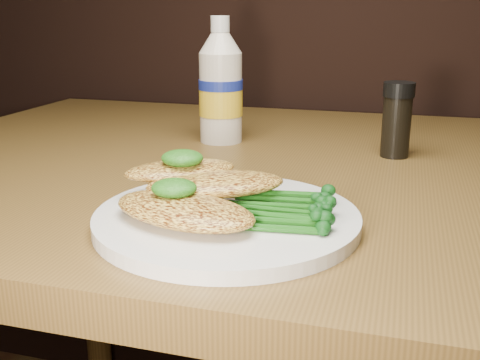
# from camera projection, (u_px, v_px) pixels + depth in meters

# --- Properties ---
(plate) EXTENTS (0.25, 0.25, 0.01)m
(plate) POSITION_uv_depth(u_px,v_px,m) (227.00, 219.00, 0.54)
(plate) COLOR white
(plate) RESTS_ON dining_table
(chicken_front) EXTENTS (0.16, 0.11, 0.02)m
(chicken_front) POSITION_uv_depth(u_px,v_px,m) (184.00, 210.00, 0.51)
(chicken_front) COLOR #ECBD4B
(chicken_front) RESTS_ON plate
(chicken_mid) EXTENTS (0.15, 0.12, 0.02)m
(chicken_mid) POSITION_uv_depth(u_px,v_px,m) (216.00, 184.00, 0.55)
(chicken_mid) COLOR #ECBD4B
(chicken_mid) RESTS_ON plate
(chicken_back) EXTENTS (0.13, 0.11, 0.02)m
(chicken_back) POSITION_uv_depth(u_px,v_px,m) (180.00, 170.00, 0.58)
(chicken_back) COLOR #ECBD4B
(chicken_back) RESTS_ON plate
(pesto_front) EXTENTS (0.04, 0.04, 0.02)m
(pesto_front) POSITION_uv_depth(u_px,v_px,m) (174.00, 188.00, 0.51)
(pesto_front) COLOR #0D3307
(pesto_front) RESTS_ON chicken_front
(pesto_back) EXTENTS (0.04, 0.04, 0.02)m
(pesto_back) POSITION_uv_depth(u_px,v_px,m) (182.00, 158.00, 0.57)
(pesto_back) COLOR #0D3307
(pesto_back) RESTS_ON chicken_back
(broccolini_bundle) EXTENTS (0.15, 0.13, 0.02)m
(broccolini_bundle) POSITION_uv_depth(u_px,v_px,m) (275.00, 206.00, 0.52)
(broccolini_bundle) COLOR #185512
(broccolini_bundle) RESTS_ON plate
(mayo_bottle) EXTENTS (0.07, 0.07, 0.19)m
(mayo_bottle) POSITION_uv_depth(u_px,v_px,m) (221.00, 80.00, 0.85)
(mayo_bottle) COLOR beige
(mayo_bottle) RESTS_ON dining_table
(pepper_grinder) EXTENTS (0.04, 0.04, 0.10)m
(pepper_grinder) POSITION_uv_depth(u_px,v_px,m) (397.00, 120.00, 0.77)
(pepper_grinder) COLOR black
(pepper_grinder) RESTS_ON dining_table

